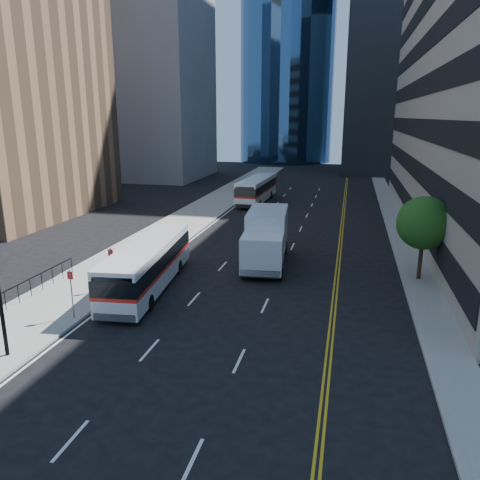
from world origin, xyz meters
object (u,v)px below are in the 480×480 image
at_px(bus_front, 148,264).
at_px(lamp_post, 0,297).
at_px(box_truck, 266,237).
at_px(street_tree, 424,223).
at_px(bus_rear, 257,189).

bearing_deg(bus_front, lamp_post, -110.95).
distance_m(lamp_post, box_truck, 17.28).
bearing_deg(street_tree, bus_rear, 121.64).
relative_size(lamp_post, box_truck, 0.59).
height_order(street_tree, lamp_post, street_tree).
distance_m(lamp_post, bus_rear, 38.48).
xyz_separation_m(lamp_post, bus_rear, (3.00, 38.34, -1.19)).
bearing_deg(bus_rear, street_tree, -56.05).
xyz_separation_m(bus_rear, box_truck, (5.26, -23.19, 0.36)).
distance_m(street_tree, bus_rear, 28.67).
xyz_separation_m(street_tree, bus_front, (-15.60, -5.00, -2.14)).
distance_m(street_tree, box_truck, 9.97).
height_order(lamp_post, bus_front, lamp_post).
bearing_deg(box_truck, street_tree, -11.78).
height_order(bus_front, box_truck, box_truck).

